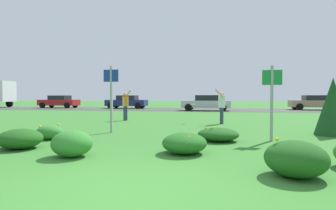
% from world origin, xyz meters
% --- Properties ---
extents(ground_plane, '(120.00, 120.00, 0.00)m').
position_xyz_m(ground_plane, '(0.00, 12.11, 0.00)').
color(ground_plane, '#387A2D').
extents(highway_strip, '(120.00, 7.68, 0.01)m').
position_xyz_m(highway_strip, '(0.00, 24.23, 0.00)').
color(highway_strip, '#424244').
rests_on(highway_strip, ground).
extents(highway_center_stripe, '(120.00, 0.16, 0.00)m').
position_xyz_m(highway_center_stripe, '(0.00, 24.23, 0.01)').
color(highway_center_stripe, yellow).
rests_on(highway_center_stripe, ground).
extents(daylily_clump_mid_right, '(1.00, 1.02, 0.64)m').
position_xyz_m(daylily_clump_mid_right, '(2.51, 1.25, 0.30)').
color(daylily_clump_mid_right, '#1E5619').
rests_on(daylily_clump_mid_right, ground).
extents(daylily_clump_front_left, '(1.10, 1.07, 0.55)m').
position_xyz_m(daylily_clump_front_left, '(-3.70, 2.60, 0.25)').
color(daylily_clump_front_left, '#1E5619').
rests_on(daylily_clump_front_left, ground).
extents(daylily_clump_mid_center, '(1.04, 1.09, 0.49)m').
position_xyz_m(daylily_clump_mid_center, '(0.47, 2.77, 0.24)').
color(daylily_clump_mid_center, '#23661E').
rests_on(daylily_clump_mid_center, ground).
extents(daylily_clump_near_camera, '(1.22, 1.15, 0.44)m').
position_xyz_m(daylily_clump_near_camera, '(1.24, 4.73, 0.19)').
color(daylily_clump_near_camera, '#1E5619').
rests_on(daylily_clump_near_camera, ground).
extents(daylily_clump_front_center, '(0.90, 0.83, 0.58)m').
position_xyz_m(daylily_clump_front_center, '(-1.90, 1.96, 0.29)').
color(daylily_clump_front_center, '#337F2D').
rests_on(daylily_clump_front_center, ground).
extents(daylily_clump_front_right, '(0.82, 0.74, 0.47)m').
position_xyz_m(daylily_clump_front_right, '(-3.87, 4.09, 0.22)').
color(daylily_clump_front_right, '#337F2D').
rests_on(daylily_clump_front_right, ground).
extents(sign_post_near_path, '(0.56, 0.10, 2.43)m').
position_xyz_m(sign_post_near_path, '(-2.61, 5.96, 1.48)').
color(sign_post_near_path, '#93969B').
rests_on(sign_post_near_path, ground).
extents(sign_post_by_roadside, '(0.56, 0.10, 2.23)m').
position_xyz_m(sign_post_by_roadside, '(2.79, 5.00, 1.36)').
color(sign_post_by_roadside, '#93969B').
rests_on(sign_post_by_roadside, ground).
extents(evergreen_shrub_side, '(1.15, 1.15, 1.97)m').
position_xyz_m(evergreen_shrub_side, '(5.07, 6.69, 0.99)').
color(evergreen_shrub_side, '#19471E').
rests_on(evergreen_shrub_side, ground).
extents(person_thrower_orange_shirt, '(0.48, 0.51, 1.72)m').
position_xyz_m(person_thrower_orange_shirt, '(-3.81, 10.96, 0.92)').
color(person_thrower_orange_shirt, orange).
rests_on(person_thrower_orange_shirt, ground).
extents(person_catcher_white_shirt, '(0.50, 0.52, 1.70)m').
position_xyz_m(person_catcher_white_shirt, '(1.39, 9.98, 0.92)').
color(person_catcher_white_shirt, silver).
rests_on(person_catcher_white_shirt, ground).
extents(frisbee_lime, '(0.25, 0.25, 0.08)m').
position_xyz_m(frisbee_lime, '(-0.01, 10.15, 0.92)').
color(frisbee_lime, '#8CD133').
extents(car_tan_leftmost, '(4.50, 2.00, 1.45)m').
position_xyz_m(car_tan_leftmost, '(10.54, 25.95, 0.74)').
color(car_tan_leftmost, '#937F60').
rests_on(car_tan_leftmost, ground).
extents(car_silver_center_left, '(4.50, 2.00, 1.45)m').
position_xyz_m(car_silver_center_left, '(0.08, 22.50, 0.74)').
color(car_silver_center_left, '#B7BABF').
rests_on(car_silver_center_left, ground).
extents(car_navy_center_right, '(4.50, 2.00, 1.45)m').
position_xyz_m(car_navy_center_right, '(-8.88, 25.95, 0.74)').
color(car_navy_center_right, navy).
rests_on(car_navy_center_right, ground).
extents(car_red_rightmost, '(4.50, 2.00, 1.45)m').
position_xyz_m(car_red_rightmost, '(-17.18, 25.95, 0.74)').
color(car_red_rightmost, maroon).
rests_on(car_red_rightmost, ground).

